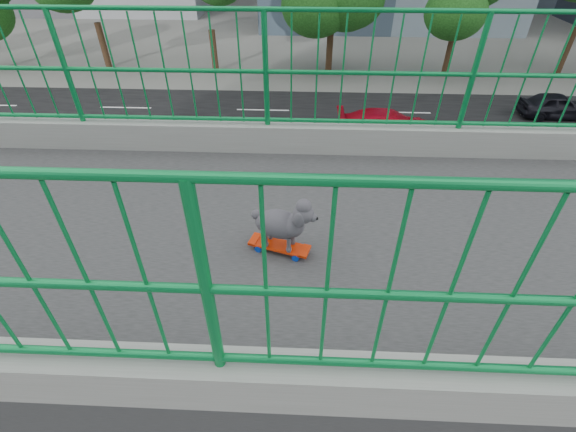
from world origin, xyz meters
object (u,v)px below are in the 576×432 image
at_px(poodle, 282,222).
at_px(car_0, 26,255).
at_px(skateboard, 279,246).
at_px(car_4, 557,106).
at_px(car_3, 388,126).

bearing_deg(poodle, car_0, -110.13).
relative_size(skateboard, car_4, 0.13).
height_order(skateboard, poodle, poodle).
height_order(skateboard, car_4, skateboard).
xyz_separation_m(poodle, car_0, (-6.25, -8.33, -6.60)).
distance_m(skateboard, car_0, 12.18).
bearing_deg(car_3, car_4, -71.62).
distance_m(car_3, car_4, 10.15).
relative_size(skateboard, poodle, 1.00).
xyz_separation_m(skateboard, poodle, (0.01, 0.03, 0.24)).
relative_size(poodle, car_3, 0.10).
height_order(poodle, car_3, poodle).
distance_m(car_0, car_4, 25.64).
bearing_deg(car_4, car_3, 108.38).
xyz_separation_m(skateboard, car_0, (-6.24, -8.31, -6.36)).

